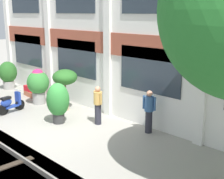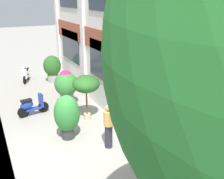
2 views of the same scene
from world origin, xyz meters
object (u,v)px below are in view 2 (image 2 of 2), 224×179
potted_plant_glazed_jar (52,67)px  scooter_second_parked (32,106)px  scooter_near_curb (26,74)px  potted_plant_low_pan (86,85)px  potted_plant_square_trough (66,89)px  potted_plant_fluted_column (66,85)px  potted_plant_ribbed_drum (67,115)px  resident_by_doorway (109,125)px  resident_watching_tracks (163,148)px

potted_plant_glazed_jar → scooter_second_parked: bearing=-25.7°
scooter_near_curb → scooter_second_parked: size_ratio=0.97×
potted_plant_low_pan → scooter_second_parked: 2.66m
potted_plant_square_trough → potted_plant_fluted_column: potted_plant_fluted_column is taller
potted_plant_square_trough → potted_plant_fluted_column: (1.46, -0.42, 0.74)m
potted_plant_ribbed_drum → scooter_near_curb: size_ratio=1.24×
potted_plant_ribbed_drum → scooter_near_curb: (-7.65, -0.15, -0.48)m
potted_plant_square_trough → resident_by_doorway: resident_by_doorway is taller
potted_plant_fluted_column → scooter_near_curb: size_ratio=1.29×
resident_by_doorway → potted_plant_ribbed_drum: bearing=-41.2°
potted_plant_fluted_column → resident_by_doorway: 4.19m
potted_plant_square_trough → scooter_near_curb: bearing=-155.2°
potted_plant_square_trough → scooter_second_parked: scooter_second_parked is taller
scooter_near_curb → potted_plant_fluted_column: bearing=33.1°
potted_plant_glazed_jar → resident_watching_tracks: 10.06m
scooter_second_parked → scooter_near_curb: bearing=71.7°
resident_watching_tracks → potted_plant_square_trough: bearing=-99.1°
potted_plant_square_trough → resident_by_doorway: 5.68m
potted_plant_low_pan → potted_plant_glazed_jar: size_ratio=1.18×
potted_plant_low_pan → scooter_second_parked: potted_plant_low_pan is taller
potted_plant_low_pan → potted_plant_ribbed_drum: (1.15, -1.20, -0.59)m
potted_plant_low_pan → potted_plant_ribbed_drum: size_ratio=1.15×
potted_plant_fluted_column → resident_by_doorway: (4.19, 0.13, -0.17)m
potted_plant_fluted_column → potted_plant_ribbed_drum: bearing=-17.1°
resident_by_doorway → potted_plant_glazed_jar: bearing=-83.4°
potted_plant_ribbed_drum → scooter_second_parked: size_ratio=1.20×
scooter_near_curb → resident_by_doorway: 8.96m
potted_plant_low_pan → potted_plant_glazed_jar: 5.72m
potted_plant_low_pan → resident_by_doorway: potted_plant_low_pan is taller
potted_plant_square_trough → resident_watching_tracks: (7.63, 0.45, 0.60)m
resident_watching_tracks → potted_plant_ribbed_drum: bearing=-73.3°
potted_plant_low_pan → resident_by_doorway: size_ratio=1.21×
potted_plant_square_trough → potted_plant_ribbed_drum: 4.67m
potted_plant_glazed_jar → scooter_near_curb: 1.70m
potted_plant_low_pan → resident_watching_tracks: 4.44m
potted_plant_fluted_column → scooter_near_curb: bearing=-167.2°
potted_plant_fluted_column → potted_plant_ribbed_drum: (2.97, -0.91, -0.08)m
scooter_second_parked → resident_by_doorway: bearing=-75.3°
potted_plant_square_trough → scooter_second_parked: (1.87, -2.12, 0.18)m
potted_plant_low_pan → scooter_near_curb: size_ratio=1.42×
potted_plant_square_trough → scooter_near_curb: scooter_near_curb is taller
resident_by_doorway → resident_watching_tracks: bearing=118.6°
scooter_second_parked → resident_watching_tracks: bearing=-77.1°
scooter_second_parked → potted_plant_ribbed_drum: bearing=-84.1°
potted_plant_fluted_column → scooter_second_parked: size_ratio=1.25×
potted_plant_square_trough → potted_plant_low_pan: size_ratio=0.58×
potted_plant_fluted_column → scooter_near_curb: potted_plant_fluted_column is taller
potted_plant_glazed_jar → potted_plant_square_trough: bearing=1.5°
potted_plant_square_trough → resident_watching_tracks: resident_watching_tracks is taller
potted_plant_low_pan → potted_plant_fluted_column: size_ratio=1.10×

